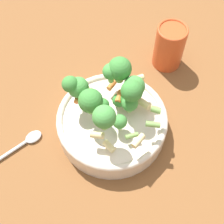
{
  "coord_description": "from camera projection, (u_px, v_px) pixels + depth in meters",
  "views": [
    {
      "loc": [
        0.3,
        -0.11,
        0.6
      ],
      "look_at": [
        0.0,
        0.0,
        0.07
      ],
      "focal_mm": 50.0,
      "sensor_mm": 36.0,
      "label": 1
    }
  ],
  "objects": [
    {
      "name": "ground_plane",
      "position": [
        112.0,
        129.0,
        0.67
      ],
      "size": [
        3.0,
        3.0,
        0.0
      ],
      "primitive_type": "plane",
      "color": "brown"
    },
    {
      "name": "spoon",
      "position": [
        18.0,
        147.0,
        0.65
      ],
      "size": [
        0.07,
        0.17,
        0.01
      ],
      "rotation": [
        0.0,
        0.0,
        8.19
      ],
      "color": "silver",
      "rests_on": "ground_plane"
    },
    {
      "name": "pasta_salad",
      "position": [
        110.0,
        93.0,
        0.59
      ],
      "size": [
        0.18,
        0.17,
        0.1
      ],
      "color": "#8CB766",
      "rests_on": "bowl"
    },
    {
      "name": "bowl",
      "position": [
        112.0,
        123.0,
        0.65
      ],
      "size": [
        0.23,
        0.23,
        0.05
      ],
      "color": "beige",
      "rests_on": "ground_plane"
    },
    {
      "name": "cup",
      "position": [
        169.0,
        46.0,
        0.72
      ],
      "size": [
        0.07,
        0.07,
        0.11
      ],
      "color": "#CC4C23",
      "rests_on": "ground_plane"
    }
  ]
}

